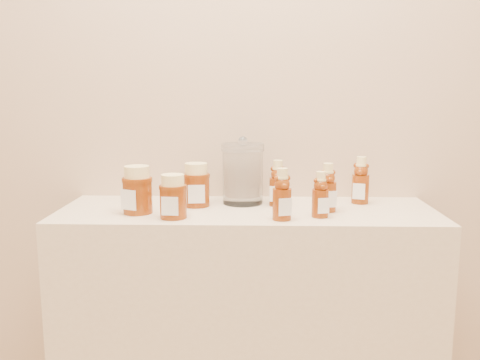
# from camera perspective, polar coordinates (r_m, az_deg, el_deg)

# --- Properties ---
(wall_back) EXTENTS (3.50, 0.02, 2.70)m
(wall_back) POSITION_cam_1_polar(r_m,az_deg,el_deg) (1.78, 0.94, 12.44)
(wall_back) COLOR tan
(wall_back) RESTS_ON ground
(display_table) EXTENTS (1.20, 0.40, 0.90)m
(display_table) POSITION_cam_1_polar(r_m,az_deg,el_deg) (1.78, 0.78, -17.51)
(display_table) COLOR beige
(display_table) RESTS_ON ground
(bear_bottle_back_left) EXTENTS (0.07, 0.07, 0.17)m
(bear_bottle_back_left) POSITION_cam_1_polar(r_m,az_deg,el_deg) (1.66, 4.25, -0.00)
(bear_bottle_back_left) COLOR #672508
(bear_bottle_back_left) RESTS_ON display_table
(bear_bottle_back_mid) EXTENTS (0.07, 0.07, 0.17)m
(bear_bottle_back_mid) POSITION_cam_1_polar(r_m,az_deg,el_deg) (1.60, 9.81, -0.47)
(bear_bottle_back_mid) COLOR #672508
(bear_bottle_back_mid) RESTS_ON display_table
(bear_bottle_back_right) EXTENTS (0.08, 0.08, 0.18)m
(bear_bottle_back_right) POSITION_cam_1_polar(r_m,az_deg,el_deg) (1.74, 13.41, 0.32)
(bear_bottle_back_right) COLOR #672508
(bear_bottle_back_right) RESTS_ON display_table
(bear_bottle_front_left) EXTENTS (0.07, 0.07, 0.17)m
(bear_bottle_front_left) POSITION_cam_1_polar(r_m,az_deg,el_deg) (1.48, 4.74, -1.22)
(bear_bottle_front_left) COLOR #672508
(bear_bottle_front_left) RESTS_ON display_table
(bear_bottle_front_right) EXTENTS (0.07, 0.07, 0.16)m
(bear_bottle_front_right) POSITION_cam_1_polar(r_m,az_deg,el_deg) (1.53, 9.02, -1.27)
(bear_bottle_front_right) COLOR #672508
(bear_bottle_front_right) RESTS_ON display_table
(honey_jar_left) EXTENTS (0.12, 0.12, 0.15)m
(honey_jar_left) POSITION_cam_1_polar(r_m,az_deg,el_deg) (1.59, -11.45, -1.07)
(honey_jar_left) COLOR #672508
(honey_jar_left) RESTS_ON display_table
(honey_jar_back) EXTENTS (0.10, 0.10, 0.14)m
(honey_jar_back) POSITION_cam_1_polar(r_m,az_deg,el_deg) (1.66, -4.93, -0.53)
(honey_jar_back) COLOR #672508
(honey_jar_back) RESTS_ON display_table
(honey_jar_front) EXTENTS (0.09, 0.09, 0.13)m
(honey_jar_front) POSITION_cam_1_polar(r_m,az_deg,el_deg) (1.51, -7.52, -1.83)
(honey_jar_front) COLOR #672508
(honey_jar_front) RESTS_ON display_table
(glass_canister) EXTENTS (0.15, 0.15, 0.22)m
(glass_canister) POSITION_cam_1_polar(r_m,az_deg,el_deg) (1.69, 0.31, 1.00)
(glass_canister) COLOR white
(glass_canister) RESTS_ON display_table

